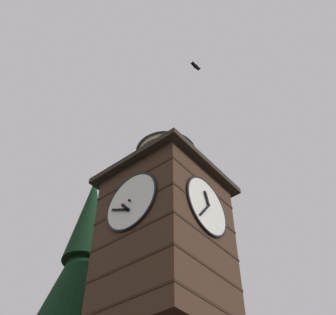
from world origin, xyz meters
TOP-DOWN VIEW (x-y plane):
  - clock_tower at (-0.27, 0.14)m, footprint 4.71×4.71m
  - flying_bird_high at (-0.68, 1.90)m, footprint 0.66×0.28m

SIDE VIEW (x-z plane):
  - clock_tower at x=-0.27m, z-range 6.49..16.66m
  - flying_bird_high at x=-0.68m, z-range 22.02..22.17m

